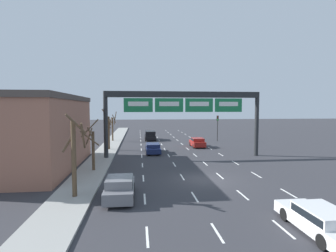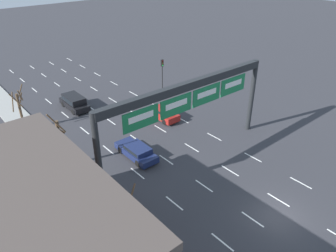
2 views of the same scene
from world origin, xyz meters
name	(u,v)px [view 2 (image 2 of 2)]	position (x,y,z in m)	size (l,w,h in m)	color
ground_plane	(277,216)	(0.00, 0.00, 0.00)	(220.00, 220.00, 0.00)	#333338
lane_dashes	(163,143)	(0.00, 13.50, 0.00)	(10.02, 67.00, 0.01)	white
sign_gantry	(190,98)	(0.00, 9.82, 6.25)	(18.59, 0.70, 7.79)	#232628
building_near	(21,245)	(-16.02, 5.85, 3.57)	(9.33, 15.42, 7.11)	#9E6651
car_red	(164,113)	(3.44, 17.57, 0.74)	(1.82, 3.94, 1.38)	maroon
suv_black	(74,101)	(-3.23, 26.84, 0.94)	(1.95, 4.74, 1.68)	black
car_navy	(137,151)	(-3.48, 13.16, 0.69)	(1.87, 4.85, 1.26)	#19234C
traffic_light_near_gantry	(162,69)	(8.54, 24.12, 3.22)	(0.30, 0.35, 4.50)	black
tree_bare_closest	(60,141)	(-9.46, 16.07, 2.80)	(1.30, 1.04, 5.58)	brown
tree_bare_second	(142,225)	(-9.55, 3.83, 2.40)	(1.89, 2.24, 4.67)	brown
tree_bare_furthest	(20,107)	(-9.81, 25.59, 2.67)	(1.60, 1.64, 5.06)	brown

